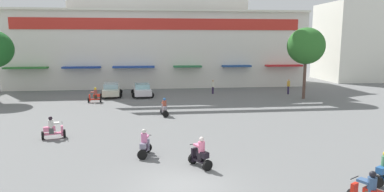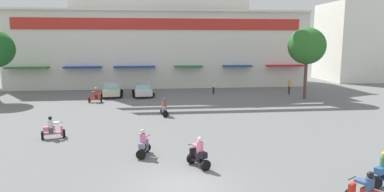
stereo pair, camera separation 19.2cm
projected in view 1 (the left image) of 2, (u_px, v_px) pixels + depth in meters
ground_plane at (167, 118)px, 27.28m from camera, size 128.00×128.00×0.00m
colonial_building at (159, 25)px, 47.71m from camera, size 38.94×14.27×19.41m
flank_building_right at (357, 42)px, 53.51m from camera, size 10.48×9.11×11.80m
plaza_tree_1 at (306, 46)px, 35.58m from camera, size 3.96×3.47×7.46m
parked_car_0 at (111, 90)px, 37.89m from camera, size 2.58×4.54×1.45m
parked_car_1 at (142, 90)px, 38.09m from camera, size 2.64×4.57×1.39m
scooter_rider_1 at (53, 129)px, 21.50m from camera, size 1.50×0.90×1.44m
scooter_rider_2 at (200, 154)px, 16.60m from camera, size 1.09×1.41×1.55m
scooter_rider_3 at (145, 145)px, 18.22m from camera, size 0.78×1.41×1.50m
scooter_rider_5 at (164, 108)px, 28.04m from camera, size 0.68×1.38×1.52m
scooter_rider_8 at (95, 96)px, 34.12m from camera, size 1.35×0.66×1.52m
pedestrian_0 at (213, 86)px, 39.70m from camera, size 0.38×0.38×1.63m
pedestrian_1 at (288, 85)px, 39.44m from camera, size 0.48×0.48×1.75m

